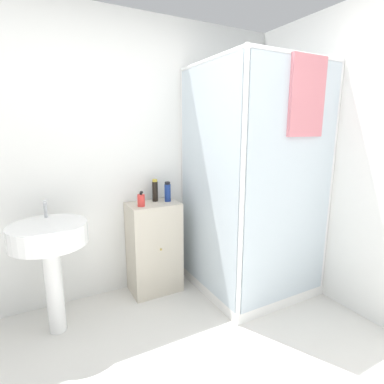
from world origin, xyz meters
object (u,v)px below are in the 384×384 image
(sink, at_px, (50,245))
(soap_dispenser, at_px, (141,200))
(shampoo_bottle_blue, at_px, (168,192))
(shampoo_bottle_tall_black, at_px, (155,191))

(sink, relative_size, soap_dispenser, 7.25)
(sink, bearing_deg, shampoo_bottle_blue, 11.87)
(soap_dispenser, bearing_deg, shampoo_bottle_tall_black, 34.13)
(sink, distance_m, shampoo_bottle_blue, 1.08)
(soap_dispenser, relative_size, shampoo_bottle_blue, 0.74)
(soap_dispenser, height_order, shampoo_bottle_blue, shampoo_bottle_blue)
(sink, relative_size, shampoo_bottle_tall_black, 4.76)
(shampoo_bottle_tall_black, xyz_separation_m, shampoo_bottle_blue, (0.10, -0.06, -0.01))
(shampoo_bottle_tall_black, bearing_deg, soap_dispenser, -145.87)
(sink, height_order, shampoo_bottle_blue, shampoo_bottle_blue)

